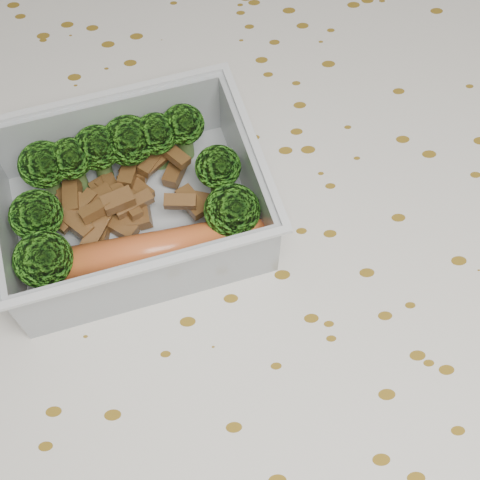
{
  "coord_description": "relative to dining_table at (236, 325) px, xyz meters",
  "views": [
    {
      "loc": [
        -0.01,
        -0.17,
        1.13
      ],
      "look_at": [
        0.0,
        0.01,
        0.78
      ],
      "focal_mm": 50.0,
      "sensor_mm": 36.0,
      "label": 1
    }
  ],
  "objects": [
    {
      "name": "meat_pile",
      "position": [
        -0.07,
        0.05,
        0.1
      ],
      "size": [
        0.1,
        0.08,
        0.03
      ],
      "color": "brown",
      "rests_on": "lunch_container"
    },
    {
      "name": "dining_table",
      "position": [
        0.0,
        0.0,
        0.0
      ],
      "size": [
        1.4,
        0.9,
        0.75
      ],
      "color": "brown",
      "rests_on": "ground"
    },
    {
      "name": "sausage",
      "position": [
        -0.05,
        0.01,
        0.11
      ],
      "size": [
        0.14,
        0.04,
        0.02
      ],
      "color": "#CF5B2A",
      "rests_on": "lunch_container"
    },
    {
      "name": "lunch_container",
      "position": [
        -0.06,
        0.04,
        0.11
      ],
      "size": [
        0.18,
        0.16,
        0.06
      ],
      "color": "silver",
      "rests_on": "tablecloth"
    },
    {
      "name": "broccoli_florets",
      "position": [
        -0.07,
        0.05,
        0.12
      ],
      "size": [
        0.15,
        0.12,
        0.04
      ],
      "color": "#608C3F",
      "rests_on": "lunch_container"
    },
    {
      "name": "ground_plane",
      "position": [
        0.0,
        0.0,
        -0.67
      ],
      "size": [
        4.0,
        4.0,
        0.0
      ],
      "primitive_type": "plane",
      "color": "olive",
      "rests_on": "ground"
    },
    {
      "name": "tablecloth",
      "position": [
        0.0,
        0.0,
        0.05
      ],
      "size": [
        1.46,
        0.96,
        0.19
      ],
      "color": "silver",
      "rests_on": "dining_table"
    }
  ]
}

